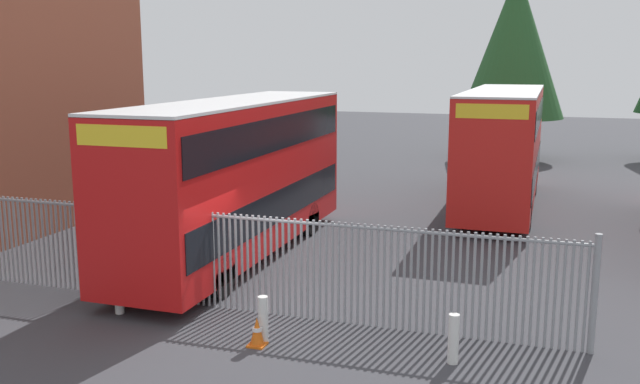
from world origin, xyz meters
name	(u,v)px	position (x,y,z in m)	size (l,w,h in m)	color
ground_plane	(359,230)	(0.00, 8.00, 0.00)	(100.00, 100.00, 0.00)	#3D3D42
palisade_fence	(225,258)	(-0.90, 0.00, 1.18)	(15.54, 0.14, 2.35)	gray
double_decker_bus_near_gate	(237,172)	(-2.43, 3.93, 2.42)	(2.54, 10.81, 4.42)	red
double_decker_bus_behind_fence_left	(503,144)	(4.11, 13.17, 2.42)	(2.54, 10.81, 4.42)	red
bollard_near_left	(119,293)	(-2.99, -1.04, 0.47)	(0.20, 0.20, 0.95)	silver
bollard_center_front	(263,319)	(0.66, -1.51, 0.47)	(0.20, 0.20, 0.95)	silver
bollard_near_right	(453,339)	(4.36, -1.30, 0.47)	(0.20, 0.20, 0.95)	silver
traffic_cone_by_gate	(257,332)	(0.61, -1.71, 0.29)	(0.34, 0.34, 0.59)	orange
tree_tall_back	(514,44)	(3.60, 26.47, 6.31)	(5.57, 5.57, 10.29)	#4C3823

